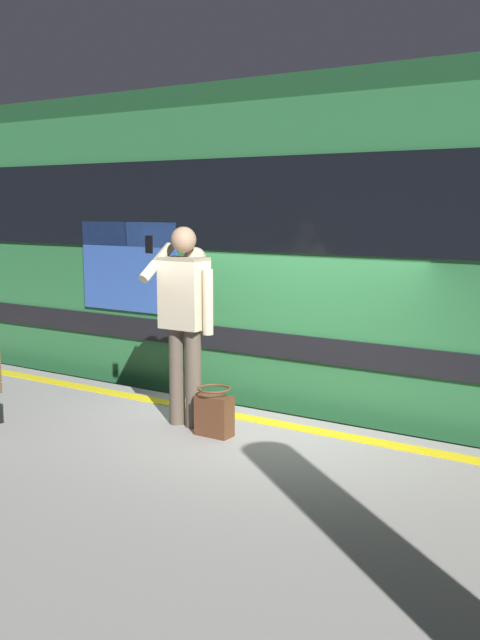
% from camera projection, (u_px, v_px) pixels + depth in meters
% --- Properties ---
extents(ground_plane, '(23.81, 23.81, 0.00)m').
position_uv_depth(ground_plane, '(280.00, 520.00, 6.98)').
color(ground_plane, '#4C4742').
extents(platform, '(15.88, 4.52, 1.05)m').
position_uv_depth(platform, '(116.00, 565.00, 5.03)').
color(platform, gray).
rests_on(platform, ground).
extents(safety_line, '(15.56, 0.16, 0.01)m').
position_uv_depth(safety_line, '(265.00, 421.00, 6.57)').
color(safety_line, yellow).
rests_on(safety_line, platform).
extents(track_rail_near, '(20.64, 0.08, 0.16)m').
position_uv_depth(track_rail_near, '(334.00, 475.00, 7.91)').
color(track_rail_near, slate).
rests_on(track_rail_near, ground).
extents(track_rail_far, '(20.64, 0.08, 0.16)m').
position_uv_depth(track_rail_far, '(385.00, 440.00, 9.10)').
color(track_rail_far, slate).
rests_on(track_rail_far, ground).
extents(train_carriage, '(13.26, 3.11, 4.02)m').
position_uv_depth(train_carriage, '(384.00, 243.00, 8.01)').
color(train_carriage, '#2D723F').
rests_on(train_carriage, ground).
extents(passenger, '(0.57, 0.55, 1.74)m').
position_uv_depth(passenger, '(185.00, 310.00, 6.31)').
color(passenger, brown).
rests_on(passenger, platform).
extents(handbag, '(0.31, 0.28, 0.41)m').
position_uv_depth(handbag, '(214.00, 413.00, 6.14)').
color(handbag, '#59331E').
rests_on(handbag, platform).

